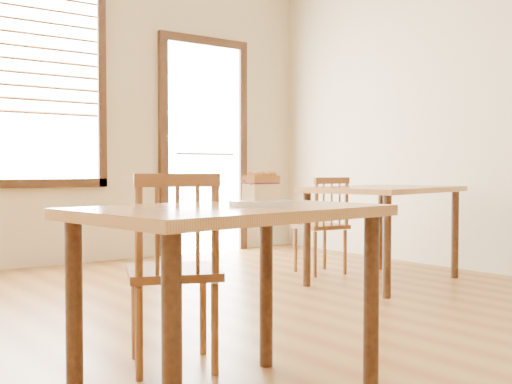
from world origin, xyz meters
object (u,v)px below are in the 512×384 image
cafe_table_main (230,237)px  cafe_table_second (384,199)px  cafe_chair_main (174,270)px  cafe_chair_second (322,224)px  plate (261,203)px  cake_slice (261,186)px

cafe_table_main → cafe_table_second: size_ratio=0.83×
cafe_chair_main → cafe_table_second: cafe_chair_main is taller
cafe_chair_main → cafe_chair_second: cafe_chair_main is taller
cafe_table_main → cafe_chair_second: 3.17m
cafe_table_main → cafe_table_second: bearing=24.4°
plate → cafe_table_main: bearing=166.5°
cafe_table_second → cafe_chair_second: 0.64m
cafe_chair_main → cake_slice: cake_slice is taller
cafe_chair_main → cake_slice: 0.69m
cafe_table_second → plate: 2.82m
cafe_chair_main → cafe_table_second: size_ratio=0.64×
cafe_table_main → cake_slice: size_ratio=8.75×
cafe_chair_main → cafe_chair_second: bearing=-123.3°
cafe_table_main → cake_slice: (0.12, -0.03, 0.19)m
plate → cafe_chair_second: bearing=42.9°
cafe_table_main → cafe_chair_second: size_ratio=1.39×
cafe_table_main → cafe_chair_second: (2.39, 2.07, -0.22)m
cafe_chair_main → plate: (0.04, -0.57, 0.32)m
cafe_chair_main → cafe_table_second: (2.42, 0.95, 0.21)m
cafe_table_main → cafe_chair_main: bearing=75.4°
cafe_chair_second → cafe_table_main: bearing=49.4°
cafe_chair_main → plate: cafe_chair_main is taller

